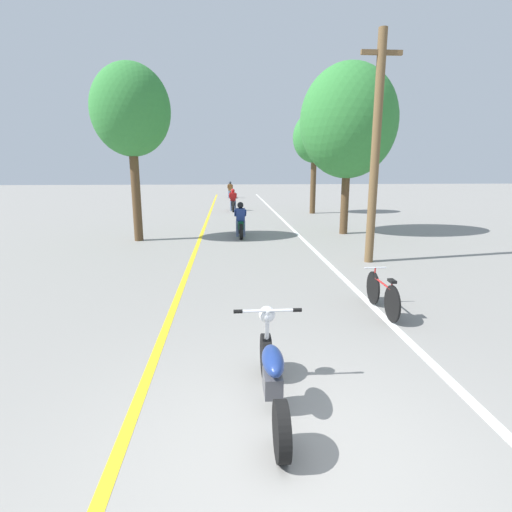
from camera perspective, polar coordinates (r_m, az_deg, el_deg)
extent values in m
plane|color=gray|center=(4.24, 5.73, -27.13)|extent=(120.00, 120.00, 0.00)
cube|color=yellow|center=(16.30, -7.82, 2.98)|extent=(0.14, 48.00, 0.01)
cube|color=white|center=(16.51, 5.95, 3.15)|extent=(0.14, 48.00, 0.01)
cylinder|color=brown|center=(11.78, 16.69, 14.09)|extent=(0.24, 0.24, 6.22)
cube|color=brown|center=(12.13, 17.52, 25.99)|extent=(1.10, 0.10, 0.12)
cylinder|color=#513A23|center=(16.75, 12.61, 8.61)|extent=(0.32, 0.32, 3.23)
ellipsoid|color=#337F38|center=(16.80, 13.09, 18.23)|extent=(3.81, 3.43, 4.38)
cylinder|color=#513A23|center=(23.93, 8.17, 10.30)|extent=(0.32, 0.32, 3.56)
ellipsoid|color=#337F38|center=(23.96, 8.37, 16.43)|extent=(2.48, 2.23, 2.85)
cylinder|color=#513A23|center=(15.40, -16.79, 9.06)|extent=(0.32, 0.32, 3.77)
ellipsoid|color=#337F38|center=(15.50, -17.47, 19.28)|extent=(2.77, 2.50, 3.19)
cylinder|color=black|center=(5.40, 1.45, -14.00)|extent=(0.12, 0.57, 0.57)
cylinder|color=black|center=(4.09, 3.67, -23.67)|extent=(0.12, 0.57, 0.57)
ellipsoid|color=navy|center=(4.57, 2.41, -14.67)|extent=(0.24, 0.66, 0.22)
cube|color=#4C4C51|center=(4.71, 2.38, -17.64)|extent=(0.20, 0.36, 0.24)
cylinder|color=silver|center=(5.18, 1.57, -11.04)|extent=(0.06, 0.23, 0.70)
cylinder|color=silver|center=(4.96, 1.69, -7.82)|extent=(0.74, 0.04, 0.04)
cylinder|color=black|center=(4.94, -2.59, -7.92)|extent=(0.11, 0.05, 0.05)
cylinder|color=black|center=(5.01, 5.91, -7.68)|extent=(0.11, 0.05, 0.05)
sphere|color=silver|center=(5.08, 1.58, -8.31)|extent=(0.21, 0.21, 0.21)
cylinder|color=black|center=(16.53, -2.29, 4.26)|extent=(0.12, 0.60, 0.60)
cylinder|color=black|center=(15.16, -2.13, 3.50)|extent=(0.12, 0.60, 0.60)
cube|color=#0C4723|center=(15.82, -2.22, 4.54)|extent=(0.20, 0.89, 0.28)
cylinder|color=silver|center=(16.35, -2.30, 6.45)|extent=(0.50, 0.03, 0.03)
cylinder|color=slate|center=(15.79, -2.68, 3.90)|extent=(0.11, 0.11, 0.62)
cylinder|color=slate|center=(15.80, -1.74, 3.91)|extent=(0.11, 0.11, 0.62)
cube|color=navy|center=(15.75, -2.23, 5.92)|extent=(0.34, 0.27, 0.52)
cylinder|color=navy|center=(15.90, -2.98, 6.15)|extent=(0.08, 0.41, 0.32)
cylinder|color=navy|center=(15.91, -1.53, 6.17)|extent=(0.08, 0.41, 0.32)
sphere|color=black|center=(15.75, -2.25, 7.27)|extent=(0.25, 0.25, 0.25)
cylinder|color=black|center=(25.89, -3.32, 7.32)|extent=(0.12, 0.62, 0.62)
cylinder|color=black|center=(24.45, -3.28, 7.01)|extent=(0.12, 0.62, 0.62)
cube|color=black|center=(25.15, -3.30, 7.57)|extent=(0.20, 0.92, 0.28)
cylinder|color=silver|center=(25.73, -3.34, 8.77)|extent=(0.50, 0.03, 0.03)
cylinder|color=slate|center=(25.12, -3.60, 7.16)|extent=(0.11, 0.11, 0.63)
cylinder|color=slate|center=(25.12, -3.00, 7.17)|extent=(0.11, 0.11, 0.63)
cube|color=red|center=(25.10, -3.31, 8.46)|extent=(0.34, 0.27, 0.52)
cylinder|color=red|center=(25.26, -3.78, 8.59)|extent=(0.08, 0.41, 0.32)
cylinder|color=red|center=(25.26, -2.86, 8.60)|extent=(0.08, 0.41, 0.32)
sphere|color=#B21919|center=(25.12, -3.33, 9.31)|extent=(0.24, 0.24, 0.24)
cylinder|color=black|center=(36.43, -3.71, 8.86)|extent=(0.12, 0.64, 0.64)
cylinder|color=black|center=(34.94, -3.69, 8.70)|extent=(0.12, 0.64, 0.64)
cube|color=silver|center=(35.67, -3.71, 9.07)|extent=(0.20, 0.96, 0.28)
cylinder|color=silver|center=(36.30, -3.72, 9.91)|extent=(0.50, 0.03, 0.03)
cylinder|color=slate|center=(35.63, -3.91, 8.78)|extent=(0.11, 0.11, 0.64)
cylinder|color=slate|center=(35.64, -3.49, 8.78)|extent=(0.11, 0.11, 0.64)
cube|color=brown|center=(35.63, -3.72, 9.75)|extent=(0.34, 0.28, 0.59)
cylinder|color=brown|center=(35.79, -4.04, 9.85)|extent=(0.08, 0.46, 0.36)
cylinder|color=brown|center=(35.79, -3.39, 9.86)|extent=(0.08, 0.46, 0.36)
sphere|color=#2D333D|center=(35.65, -3.73, 10.40)|extent=(0.24, 0.24, 0.24)
cylinder|color=black|center=(8.37, 16.38, -4.38)|extent=(0.04, 0.66, 0.66)
cylinder|color=black|center=(7.52, 18.89, -6.48)|extent=(0.04, 0.66, 0.66)
cylinder|color=#B21E1E|center=(7.87, 17.67, -3.77)|extent=(0.04, 0.77, 0.04)
cylinder|color=#B21E1E|center=(7.53, 18.76, -4.86)|extent=(0.03, 0.03, 0.40)
cube|color=black|center=(7.48, 18.87, -3.40)|extent=(0.10, 0.20, 0.05)
cylinder|color=#B21E1E|center=(8.26, 16.59, -3.05)|extent=(0.03, 0.03, 0.43)
cylinder|color=silver|center=(8.21, 16.68, -1.61)|extent=(0.44, 0.03, 0.03)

